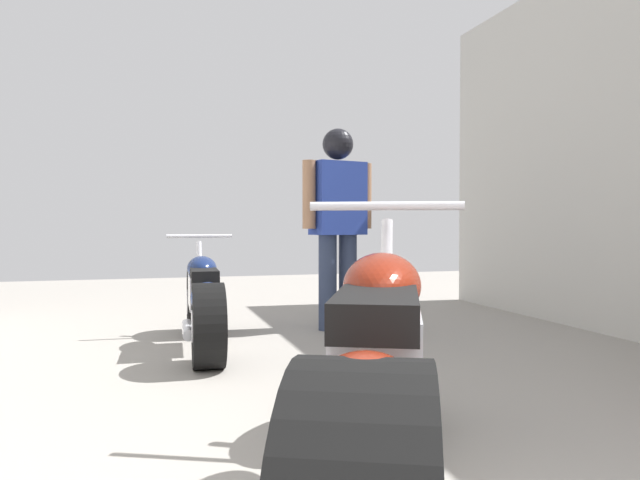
{
  "coord_description": "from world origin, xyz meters",
  "views": [
    {
      "loc": [
        -0.63,
        0.02,
        0.89
      ],
      "look_at": [
        0.22,
        2.97,
        0.81
      ],
      "focal_mm": 33.65,
      "sensor_mm": 36.0,
      "label": 1
    }
  ],
  "objects": [
    {
      "name": "ground_plane",
      "position": [
        0.0,
        3.03,
        0.0
      ],
      "size": [
        14.53,
        14.53,
        0.0
      ],
      "primitive_type": "plane",
      "color": "gray"
    },
    {
      "name": "motorcycle_black_naked",
      "position": [
        -0.25,
        4.31,
        0.33
      ],
      "size": [
        0.52,
        1.74,
        0.81
      ],
      "color": "black",
      "rests_on": "ground_plane"
    },
    {
      "name": "mechanic_in_blue",
      "position": [
        0.92,
        4.85,
        1.02
      ],
      "size": [
        0.67,
        0.33,
        1.7
      ],
      "color": "#2D3851",
      "rests_on": "ground_plane"
    },
    {
      "name": "motorcycle_maroon_cruiser",
      "position": [
        0.02,
        1.66,
        0.4
      ],
      "size": [
        1.11,
        2.02,
        0.98
      ],
      "color": "black",
      "rests_on": "ground_plane"
    }
  ]
}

